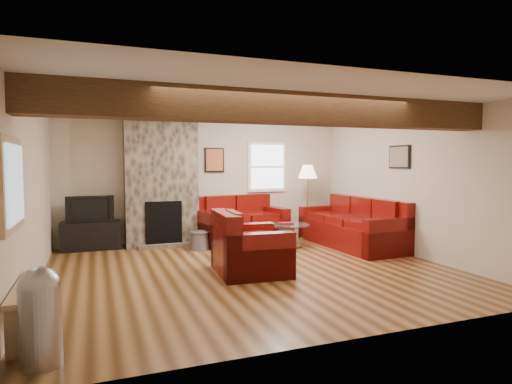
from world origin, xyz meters
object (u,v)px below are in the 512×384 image
loveseat (241,219)px  floor_lamp (308,176)px  tv_cabinet (91,235)px  armchair_red (251,242)px  sofa_three (351,222)px  television (90,209)px  coffee_table (286,235)px

loveseat → floor_lamp: (1.48, -0.10, 0.89)m
loveseat → tv_cabinet: size_ratio=1.67×
loveseat → armchair_red: (-0.65, -2.37, -0.01)m
sofa_three → television: 5.03m
coffee_table → sofa_three: bearing=-16.7°
armchair_red → floor_lamp: size_ratio=0.71×
armchair_red → television: 3.51m
armchair_red → coffee_table: 2.08m
armchair_red → tv_cabinet: bearing=44.2°
loveseat → floor_lamp: floor_lamp is taller
loveseat → floor_lamp: size_ratio=1.12×
armchair_red → tv_cabinet: size_ratio=1.06×
tv_cabinet → sofa_three: bearing=-16.7°
tv_cabinet → floor_lamp: (4.39, -0.40, 1.10)m
sofa_three → tv_cabinet: 5.02m
sofa_three → coffee_table: bearing=-108.9°
television → floor_lamp: 4.44m
coffee_table → television: size_ratio=1.08×
coffee_table → armchair_red: bearing=-129.5°
sofa_three → floor_lamp: floor_lamp is taller
loveseat → armchair_red: loveseat is taller
floor_lamp → sofa_three: bearing=-68.2°
sofa_three → coffee_table: 1.32m
coffee_table → television: (-3.57, 1.07, 0.56)m
tv_cabinet → armchair_red: bearing=-49.7°
loveseat → floor_lamp: 1.73m
loveseat → floor_lamp: bearing=-13.7°
loveseat → sofa_three: bearing=-41.1°
sofa_three → floor_lamp: 1.44m
sofa_three → coffee_table: size_ratio=2.66×
loveseat → coffee_table: bearing=-59.3°
coffee_table → television: television is taller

